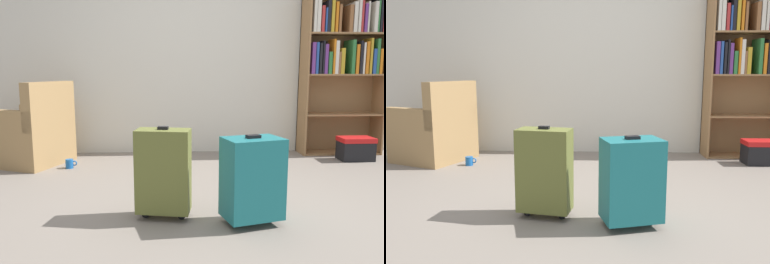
{
  "view_description": "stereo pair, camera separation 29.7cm",
  "coord_description": "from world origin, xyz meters",
  "views": [
    {
      "loc": [
        -0.34,
        -2.78,
        1.02
      ],
      "look_at": [
        -0.17,
        0.16,
        0.55
      ],
      "focal_mm": 36.25,
      "sensor_mm": 36.0,
      "label": 1
    },
    {
      "loc": [
        -0.04,
        -2.78,
        1.02
      ],
      "look_at": [
        -0.17,
        0.16,
        0.55
      ],
      "focal_mm": 36.25,
      "sensor_mm": 36.0,
      "label": 2
    }
  ],
  "objects": [
    {
      "name": "ground_plane",
      "position": [
        0.0,
        0.0,
        0.0
      ],
      "size": [
        9.63,
        9.63,
        0.0
      ],
      "primitive_type": "plane",
      "color": "slate"
    },
    {
      "name": "back_wall",
      "position": [
        0.0,
        2.07,
        1.3
      ],
      "size": [
        5.5,
        0.1,
        2.6
      ],
      "primitive_type": "cube",
      "color": "beige",
      "rests_on": "ground"
    },
    {
      "name": "bookshelf",
      "position": [
        1.74,
        1.85,
        1.17
      ],
      "size": [
        0.96,
        0.33,
        1.91
      ],
      "color": "olive",
      "rests_on": "ground"
    },
    {
      "name": "armchair",
      "position": [
        -1.84,
        1.48,
        0.32
      ],
      "size": [
        0.91,
        0.91,
        0.9
      ],
      "color": "#9E7A4C",
      "rests_on": "ground"
    },
    {
      "name": "mug",
      "position": [
        -1.4,
        1.25,
        0.05
      ],
      "size": [
        0.12,
        0.08,
        0.1
      ],
      "color": "#1959A5",
      "rests_on": "ground"
    },
    {
      "name": "storage_box",
      "position": [
        1.78,
        1.45,
        0.14
      ],
      "size": [
        0.38,
        0.25,
        0.26
      ],
      "color": "black",
      "rests_on": "ground"
    },
    {
      "name": "suitcase_olive",
      "position": [
        -0.39,
        -0.19,
        0.34
      ],
      "size": [
        0.39,
        0.26,
        0.64
      ],
      "color": "brown",
      "rests_on": "ground"
    },
    {
      "name": "suitcase_teal",
      "position": [
        0.2,
        -0.33,
        0.32
      ],
      "size": [
        0.43,
        0.34,
        0.61
      ],
      "color": "#19666B",
      "rests_on": "ground"
    }
  ]
}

